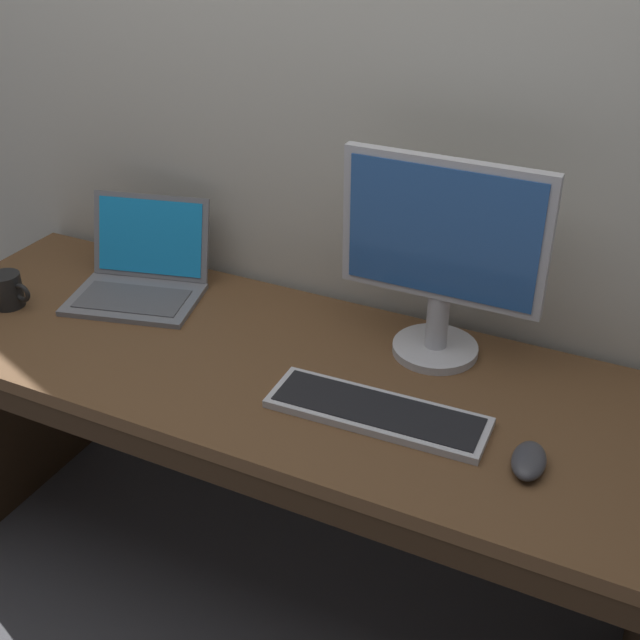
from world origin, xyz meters
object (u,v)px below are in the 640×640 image
at_px(laptop_space_gray, 141,273).
at_px(coffee_mug, 8,290).
at_px(external_monitor, 442,256).
at_px(computer_mouse, 529,461).
at_px(wired_keyboard, 377,412).

distance_m(laptop_space_gray, coffee_mug, 0.34).
xyz_separation_m(external_monitor, computer_mouse, (0.29, -0.30, -0.24)).
relative_size(wired_keyboard, coffee_mug, 4.02).
xyz_separation_m(laptop_space_gray, wired_keyboard, (0.77, -0.23, -0.04)).
relative_size(external_monitor, coffee_mug, 4.09).
bearing_deg(coffee_mug, external_monitor, 13.64).
height_order(wired_keyboard, computer_mouse, computer_mouse).
bearing_deg(external_monitor, wired_keyboard, -95.79).
bearing_deg(coffee_mug, wired_keyboard, -1.01).
height_order(wired_keyboard, coffee_mug, coffee_mug).
height_order(laptop_space_gray, external_monitor, external_monitor).
bearing_deg(external_monitor, computer_mouse, -45.71).
bearing_deg(computer_mouse, laptop_space_gray, 161.22).
bearing_deg(computer_mouse, wired_keyboard, 169.81).
relative_size(external_monitor, computer_mouse, 4.15).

